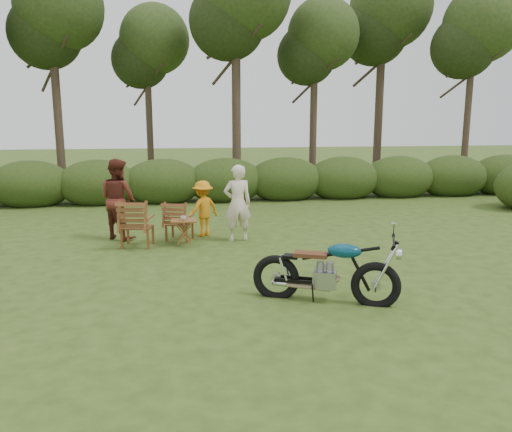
{
  "coord_description": "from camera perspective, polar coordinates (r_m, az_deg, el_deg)",
  "views": [
    {
      "loc": [
        -1.59,
        -7.09,
        2.6
      ],
      "look_at": [
        -0.19,
        1.57,
        0.9
      ],
      "focal_mm": 35.0,
      "sensor_mm": 36.0,
      "label": 1
    }
  ],
  "objects": [
    {
      "name": "adult_b",
      "position": [
        11.54,
        -15.28,
        -2.46
      ],
      "size": [
        1.09,
        1.08,
        1.77
      ],
      "primitive_type": "imported",
      "rotation": [
        0.0,
        0.0,
        2.4
      ],
      "color": "#5D251A",
      "rests_on": "ground"
    },
    {
      "name": "motorcycle",
      "position": [
        7.45,
        7.8,
        -9.56
      ],
      "size": [
        2.16,
        1.51,
        1.16
      ],
      "primitive_type": null,
      "rotation": [
        0.0,
        0.0,
        -0.41
      ],
      "color": "#0A698E",
      "rests_on": "ground"
    },
    {
      "name": "lawn_chair_left",
      "position": [
        10.71,
        -13.32,
        -3.39
      ],
      "size": [
        0.8,
        0.8,
        0.99
      ],
      "primitive_type": null,
      "rotation": [
        0.0,
        0.0,
        2.95
      ],
      "color": "brown",
      "rests_on": "ground"
    },
    {
      "name": "child",
      "position": [
        11.42,
        -6.01,
        -2.26
      ],
      "size": [
        0.94,
        0.84,
        1.26
      ],
      "primitive_type": "imported",
      "rotation": [
        0.0,
        0.0,
        3.72
      ],
      "color": "orange",
      "rests_on": "ground"
    },
    {
      "name": "cup",
      "position": [
        10.41,
        -8.31,
        -0.23
      ],
      "size": [
        0.14,
        0.14,
        0.09
      ],
      "primitive_type": "imported",
      "rotation": [
        0.0,
        0.0,
        -0.25
      ],
      "color": "beige",
      "rests_on": "side_table"
    },
    {
      "name": "ground",
      "position": [
        7.72,
        3.28,
        -8.74
      ],
      "size": [
        80.0,
        80.0,
        0.0
      ],
      "primitive_type": "plane",
      "color": "#2E4617",
      "rests_on": "ground"
    },
    {
      "name": "side_table",
      "position": [
        10.52,
        -8.22,
        -1.91
      ],
      "size": [
        0.55,
        0.46,
        0.56
      ],
      "primitive_type": null,
      "rotation": [
        0.0,
        0.0,
        -0.02
      ],
      "color": "brown",
      "rests_on": "ground"
    },
    {
      "name": "adult_a",
      "position": [
        10.91,
        -2.09,
        -2.84
      ],
      "size": [
        0.65,
        0.47,
        1.66
      ],
      "primitive_type": "imported",
      "rotation": [
        0.0,
        0.0,
        3.26
      ],
      "color": "#F3E0C8",
      "rests_on": "ground"
    },
    {
      "name": "lawn_chair_right",
      "position": [
        11.11,
        -8.7,
        -2.7
      ],
      "size": [
        0.76,
        0.76,
        0.86
      ],
      "primitive_type": null,
      "rotation": [
        0.0,
        0.0,
        2.78
      ],
      "color": "brown",
      "rests_on": "ground"
    },
    {
      "name": "tree_line",
      "position": [
        17.0,
        -2.17,
        15.03
      ],
      "size": [
        22.52,
        11.62,
        8.14
      ],
      "color": "#3A2A1F",
      "rests_on": "ground"
    }
  ]
}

